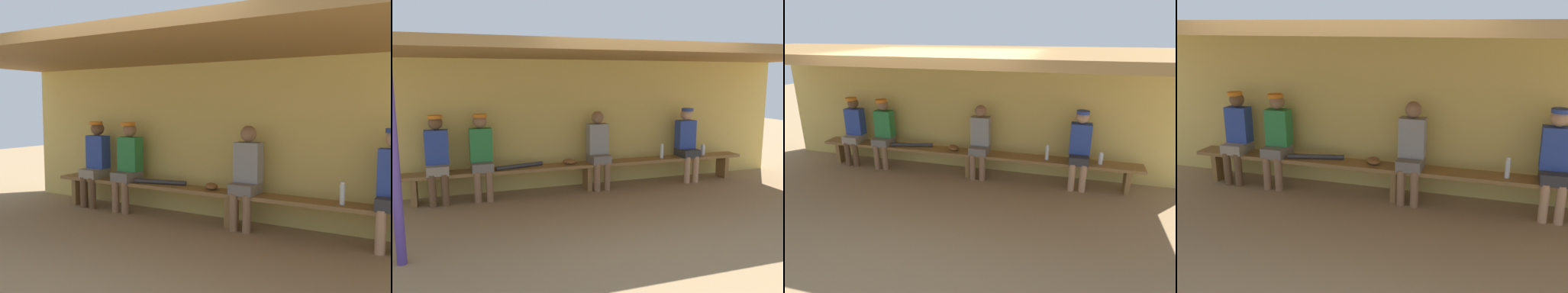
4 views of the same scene
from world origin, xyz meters
TOP-DOWN VIEW (x-y plane):
  - ground_plane at (0.00, 0.00)m, footprint 24.00×24.00m
  - back_wall at (0.00, 2.00)m, footprint 8.00×0.20m
  - dugout_roof at (0.00, 0.70)m, footprint 8.00×2.80m
  - bench at (0.00, 1.55)m, footprint 6.00×0.36m
  - player_near_post at (0.20, 1.55)m, footprint 0.34×0.42m
  - player_with_sunglasses at (1.94, 1.55)m, footprint 0.34×0.42m
  - player_in_white at (-1.75, 1.55)m, footprint 0.34×0.42m
  - player_leftmost at (-2.40, 1.55)m, footprint 0.34×0.42m
  - water_bottle_orange at (1.41, 1.53)m, footprint 0.06×0.06m
  - baseball_glove_tan at (-0.31, 1.57)m, footprint 0.29×0.29m
  - baseball_bat at (-1.16, 1.55)m, footprint 0.79×0.25m

SIDE VIEW (x-z plane):
  - ground_plane at x=0.00m, z-range 0.00..0.00m
  - bench at x=0.00m, z-range 0.16..0.62m
  - baseball_bat at x=-1.16m, z-range 0.46..0.53m
  - baseball_glove_tan at x=-0.31m, z-range 0.46..0.55m
  - water_bottle_orange at x=1.41m, z-range 0.45..0.72m
  - player_near_post at x=0.20m, z-range 0.06..1.40m
  - player_with_sunglasses at x=1.94m, z-range 0.07..1.42m
  - player_in_white at x=-1.75m, z-range 0.07..1.42m
  - player_leftmost at x=-2.40m, z-range 0.07..1.42m
  - back_wall at x=0.00m, z-range 0.00..2.20m
  - dugout_roof at x=0.00m, z-range 2.20..2.32m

